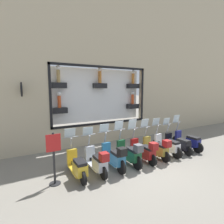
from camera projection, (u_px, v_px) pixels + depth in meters
ground_plane at (140, 165)px, 7.03m from camera, size 120.00×120.00×0.00m
building_facade at (101, 49)px, 9.46m from camera, size 1.23×36.00×10.20m
scooter_navy_0 at (188, 141)px, 8.79m from camera, size 1.81×0.61×1.66m
scooter_black_1 at (179, 144)px, 8.44m from camera, size 1.79×0.61×1.56m
scooter_white_2 at (168, 146)px, 8.10m from camera, size 1.81×0.60×1.61m
scooter_olive_3 at (157, 148)px, 7.69m from camera, size 1.79×0.60×1.63m
scooter_red_4 at (144, 151)px, 7.34m from camera, size 1.79×0.60×1.68m
scooter_green_5 at (130, 153)px, 7.00m from camera, size 1.81×0.60×1.67m
scooter_teal_6 at (114, 157)px, 6.65m from camera, size 1.81×0.60×1.60m
scooter_silver_7 at (97, 161)px, 6.30m from camera, size 1.79×0.61×1.55m
scooter_yellow_8 at (77, 166)px, 6.01m from camera, size 1.79×0.61×1.58m
shop_sign_post at (54, 157)px, 5.52m from camera, size 0.36×0.45×1.70m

